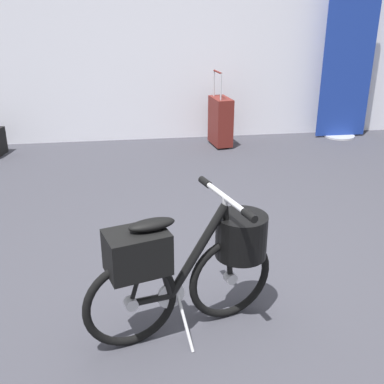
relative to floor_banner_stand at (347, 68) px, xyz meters
The scene contains 5 objects.
ground_plane 3.78m from the floor_banner_stand, 125.00° to the right, with size 8.28×8.28×0.00m, color #38383F.
back_wall 2.25m from the floor_banner_stand, behind, with size 8.28×0.10×3.05m, color silver.
floor_banner_stand is the anchor object (origin of this frame).
folding_bike_foreground 4.00m from the floor_banner_stand, 124.67° to the right, with size 0.97×0.52×0.71m.
rolling_suitcase 1.60m from the floor_banner_stand, behind, with size 0.23×0.38×0.83m.
Camera 1 is at (-0.42, -2.22, 1.57)m, focal length 44.41 mm.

